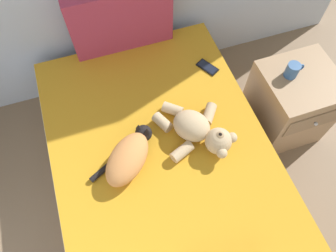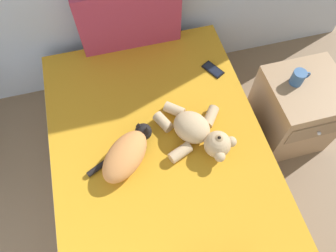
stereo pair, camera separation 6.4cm
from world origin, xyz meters
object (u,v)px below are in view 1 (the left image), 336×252
Objects in this scene: bed at (167,180)px; cat at (129,156)px; patterned_cushion at (121,20)px; mug at (293,70)px; teddy_bear at (199,131)px; nightstand at (289,104)px; cell_phone at (207,67)px.

cat is (-0.19, 0.09, 0.31)m from bed.
patterned_cushion is (0.01, 0.97, 0.46)m from bed.
patterned_cushion is 5.63× the size of mug.
mug is at bearing 13.70° from teddy_bear.
cell_phone is at bearing 144.32° from nightstand.
teddy_bear reaches higher than bed.
mug is at bearing 17.32° from bed.
bed is at bearing -162.68° from mug.
cell_phone is 0.64m from nightstand.
mug is (1.09, 0.19, 0.09)m from cat.
patterned_cushion is 1.28m from nightstand.
cell_phone is (0.25, 0.47, -0.07)m from teddy_bear.
patterned_cushion is at bearing 141.23° from cell_phone.
cat is 1.21m from nightstand.
mug is at bearing -36.10° from cell_phone.
teddy_bear is 0.83× the size of nightstand.
bed is at bearing -166.72° from nightstand.
mug reaches higher than bed.
bed is 12.57× the size of cell_phone.
teddy_bear is (0.42, 0.03, -0.00)m from cat.
patterned_cushion reaches higher than cat.
mug is at bearing 146.71° from nightstand.
teddy_bear is 0.54m from cell_phone.
patterned_cushion reaches higher than bed.
patterned_cushion is 1.16× the size of nightstand.
bed is at bearing -153.13° from teddy_bear.
cell_phone is at bearing 36.18° from cat.
bed is 0.37m from cat.
cat is 1.11m from mug.
cat is 0.86× the size of teddy_bear.
cat is at bearing -176.38° from teddy_bear.
cell_phone is at bearing 50.33° from bed.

